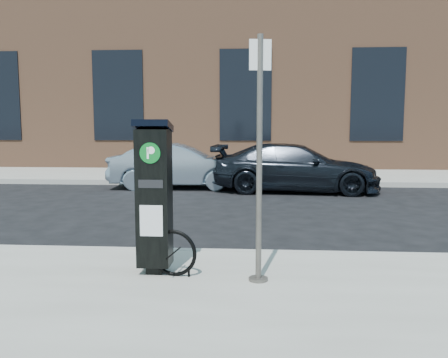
# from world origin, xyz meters

# --- Properties ---
(ground) EXTENTS (120.00, 120.00, 0.00)m
(ground) POSITION_xyz_m (0.00, 0.00, 0.00)
(ground) COLOR black
(ground) RESTS_ON ground
(sidewalk_far) EXTENTS (60.00, 12.00, 0.15)m
(sidewalk_far) POSITION_xyz_m (0.00, 14.00, 0.07)
(sidewalk_far) COLOR gray
(sidewalk_far) RESTS_ON ground
(curb_near) EXTENTS (60.00, 0.12, 0.16)m
(curb_near) POSITION_xyz_m (0.00, -0.02, 0.07)
(curb_near) COLOR #9E9B93
(curb_near) RESTS_ON ground
(curb_far) EXTENTS (60.00, 0.12, 0.16)m
(curb_far) POSITION_xyz_m (0.00, 8.02, 0.07)
(curb_far) COLOR #9E9B93
(curb_far) RESTS_ON ground
(building) EXTENTS (28.00, 10.05, 8.25)m
(building) POSITION_xyz_m (-0.00, 17.00, 4.15)
(building) COLOR brown
(building) RESTS_ON ground
(parking_kiosk) EXTENTS (0.42, 0.38, 1.83)m
(parking_kiosk) POSITION_xyz_m (-0.75, -1.07, 1.09)
(parking_kiosk) COLOR black
(parking_kiosk) RESTS_ON sidewalk_near
(sign_pole) EXTENTS (0.24, 0.22, 2.74)m
(sign_pole) POSITION_xyz_m (0.48, -1.28, 1.51)
(sign_pole) COLOR #4C4843
(sign_pole) RESTS_ON sidewalk_near
(bike_rack) EXTENTS (0.56, 0.13, 0.56)m
(bike_rack) POSITION_xyz_m (-0.51, -1.18, 0.42)
(bike_rack) COLOR black
(bike_rack) RESTS_ON sidewalk_near
(car_silver) EXTENTS (4.08, 1.55, 1.33)m
(car_silver) POSITION_xyz_m (-1.88, 7.40, 0.66)
(car_silver) COLOR #8193A5
(car_silver) RESTS_ON ground
(car_dark) EXTENTS (4.77, 2.18, 1.35)m
(car_dark) POSITION_xyz_m (1.55, 6.92, 0.68)
(car_dark) COLOR black
(car_dark) RESTS_ON ground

